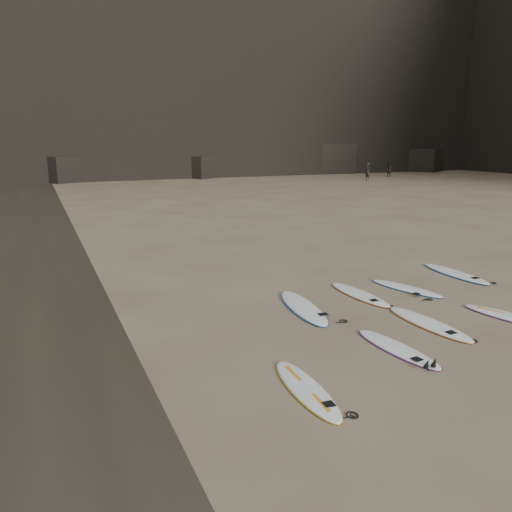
{
  "coord_description": "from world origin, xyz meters",
  "views": [
    {
      "loc": [
        -8.52,
        -7.79,
        4.11
      ],
      "look_at": [
        -4.02,
        2.4,
        1.5
      ],
      "focal_mm": 35.0,
      "sensor_mm": 36.0,
      "label": 1
    }
  ],
  "objects_px": {
    "surfboard_1": "(397,348)",
    "person_b": "(389,170)",
    "surfboard_2": "(429,323)",
    "surfboard_7": "(406,288)",
    "person_a": "(368,171)",
    "surfboard_8": "(455,273)",
    "surfboard_0": "(306,389)",
    "surfboard_5": "(303,307)",
    "surfboard_6": "(359,294)"
  },
  "relations": [
    {
      "from": "surfboard_1",
      "to": "person_b",
      "type": "height_order",
      "value": "person_b"
    },
    {
      "from": "surfboard_2",
      "to": "surfboard_7",
      "type": "height_order",
      "value": "surfboard_2"
    },
    {
      "from": "surfboard_7",
      "to": "person_a",
      "type": "xyz_separation_m",
      "value": [
        21.97,
        31.94,
        0.85
      ]
    },
    {
      "from": "surfboard_7",
      "to": "surfboard_8",
      "type": "xyz_separation_m",
      "value": [
        2.45,
        0.62,
        0.01
      ]
    },
    {
      "from": "surfboard_0",
      "to": "person_a",
      "type": "distance_m",
      "value": 45.15
    },
    {
      "from": "surfboard_8",
      "to": "person_a",
      "type": "bearing_deg",
      "value": 60.08
    },
    {
      "from": "surfboard_2",
      "to": "surfboard_8",
      "type": "distance_m",
      "value": 4.87
    },
    {
      "from": "surfboard_0",
      "to": "surfboard_5",
      "type": "xyz_separation_m",
      "value": [
        1.98,
        3.67,
        0.01
      ]
    },
    {
      "from": "person_b",
      "to": "surfboard_2",
      "type": "bearing_deg",
      "value": -63.49
    },
    {
      "from": "surfboard_1",
      "to": "surfboard_5",
      "type": "bearing_deg",
      "value": 95.59
    },
    {
      "from": "surfboard_2",
      "to": "person_b",
      "type": "distance_m",
      "value": 46.99
    },
    {
      "from": "surfboard_6",
      "to": "surfboard_5",
      "type": "bearing_deg",
      "value": -172.72
    },
    {
      "from": "surfboard_5",
      "to": "surfboard_6",
      "type": "distance_m",
      "value": 1.94
    },
    {
      "from": "surfboard_1",
      "to": "surfboard_7",
      "type": "height_order",
      "value": "same"
    },
    {
      "from": "surfboard_0",
      "to": "surfboard_6",
      "type": "height_order",
      "value": "surfboard_6"
    },
    {
      "from": "person_a",
      "to": "person_b",
      "type": "height_order",
      "value": "person_a"
    },
    {
      "from": "surfboard_5",
      "to": "person_b",
      "type": "distance_m",
      "value": 46.64
    },
    {
      "from": "surfboard_6",
      "to": "surfboard_8",
      "type": "height_order",
      "value": "surfboard_8"
    },
    {
      "from": "surfboard_2",
      "to": "surfboard_1",
      "type": "bearing_deg",
      "value": -154.39
    },
    {
      "from": "surfboard_2",
      "to": "surfboard_8",
      "type": "height_order",
      "value": "surfboard_8"
    },
    {
      "from": "surfboard_6",
      "to": "surfboard_2",
      "type": "bearing_deg",
      "value": -88.6
    },
    {
      "from": "surfboard_2",
      "to": "surfboard_5",
      "type": "bearing_deg",
      "value": 132.18
    },
    {
      "from": "surfboard_8",
      "to": "person_b",
      "type": "xyz_separation_m",
      "value": [
        24.67,
        34.34,
        0.72
      ]
    },
    {
      "from": "surfboard_8",
      "to": "person_b",
      "type": "distance_m",
      "value": 42.29
    },
    {
      "from": "surfboard_5",
      "to": "surfboard_6",
      "type": "height_order",
      "value": "surfboard_5"
    },
    {
      "from": "surfboard_1",
      "to": "surfboard_0",
      "type": "bearing_deg",
      "value": -167.93
    },
    {
      "from": "surfboard_6",
      "to": "surfboard_0",
      "type": "bearing_deg",
      "value": -136.47
    },
    {
      "from": "surfboard_1",
      "to": "surfboard_8",
      "type": "height_order",
      "value": "surfboard_8"
    },
    {
      "from": "surfboard_5",
      "to": "person_b",
      "type": "height_order",
      "value": "person_b"
    },
    {
      "from": "surfboard_2",
      "to": "surfboard_6",
      "type": "relative_size",
      "value": 1.04
    },
    {
      "from": "surfboard_7",
      "to": "person_b",
      "type": "height_order",
      "value": "person_b"
    },
    {
      "from": "surfboard_0",
      "to": "person_b",
      "type": "xyz_separation_m",
      "value": [
        32.55,
        38.89,
        0.73
      ]
    },
    {
      "from": "surfboard_2",
      "to": "surfboard_5",
      "type": "xyz_separation_m",
      "value": [
        -2.07,
        2.13,
        0.0
      ]
    },
    {
      "from": "surfboard_7",
      "to": "surfboard_2",
      "type": "bearing_deg",
      "value": -136.52
    },
    {
      "from": "surfboard_5",
      "to": "person_a",
      "type": "distance_m",
      "value": 41.04
    },
    {
      "from": "surfboard_0",
      "to": "surfboard_6",
      "type": "xyz_separation_m",
      "value": [
        3.89,
        3.99,
        0.0
      ]
    },
    {
      "from": "surfboard_8",
      "to": "person_a",
      "type": "xyz_separation_m",
      "value": [
        19.52,
        31.33,
        0.85
      ]
    },
    {
      "from": "surfboard_7",
      "to": "surfboard_8",
      "type": "height_order",
      "value": "surfboard_8"
    },
    {
      "from": "surfboard_0",
      "to": "surfboard_7",
      "type": "relative_size",
      "value": 1.0
    },
    {
      "from": "surfboard_2",
      "to": "surfboard_8",
      "type": "relative_size",
      "value": 0.93
    },
    {
      "from": "surfboard_1",
      "to": "person_a",
      "type": "xyz_separation_m",
      "value": [
        24.91,
        35.15,
        0.86
      ]
    },
    {
      "from": "surfboard_0",
      "to": "surfboard_5",
      "type": "distance_m",
      "value": 4.17
    },
    {
      "from": "surfboard_6",
      "to": "surfboard_8",
      "type": "xyz_separation_m",
      "value": [
        3.98,
        0.56,
        0.0
      ]
    },
    {
      "from": "person_b",
      "to": "surfboard_5",
      "type": "bearing_deg",
      "value": -67.1
    },
    {
      "from": "surfboard_0",
      "to": "surfboard_1",
      "type": "distance_m",
      "value": 2.59
    },
    {
      "from": "surfboard_7",
      "to": "surfboard_8",
      "type": "bearing_deg",
      "value": -2.23
    },
    {
      "from": "surfboard_6",
      "to": "person_a",
      "type": "xyz_separation_m",
      "value": [
        23.51,
        31.88,
        0.85
      ]
    },
    {
      "from": "surfboard_6",
      "to": "person_b",
      "type": "relative_size",
      "value": 1.56
    },
    {
      "from": "person_a",
      "to": "surfboard_6",
      "type": "bearing_deg",
      "value": -35.63
    },
    {
      "from": "surfboard_0",
      "to": "surfboard_6",
      "type": "bearing_deg",
      "value": 49.71
    }
  ]
}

